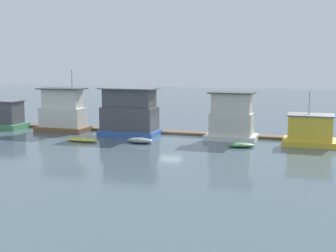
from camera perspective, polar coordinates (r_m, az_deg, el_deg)
ground_plane at (r=52.19m, az=0.34°, el=-1.38°), size 200.00×200.00×0.00m
dock_walkway at (r=54.72m, az=1.21°, el=-0.79°), size 59.60×1.85×0.30m
houseboat_green at (r=62.69m, az=-19.44°, el=1.22°), size 5.51×3.60×3.54m
houseboat_brown at (r=57.80m, az=-12.71°, el=1.56°), size 6.23×3.36×7.43m
houseboat_blue at (r=53.77m, az=-4.71°, el=1.56°), size 6.66×3.70×5.41m
houseboat_white at (r=50.80m, az=7.76°, el=0.90°), size 5.49×3.62×5.14m
houseboat_yellow at (r=49.33m, az=16.96°, el=-0.57°), size 5.27×4.06×5.39m
dinghy_yellow at (r=50.27m, az=-10.39°, el=-1.66°), size 3.63×1.30×0.35m
dinghy_grey at (r=48.53m, az=-3.45°, el=-1.77°), size 2.86×1.59×0.55m
dinghy_green at (r=46.74m, az=8.86°, el=-2.29°), size 2.96×2.09×0.44m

